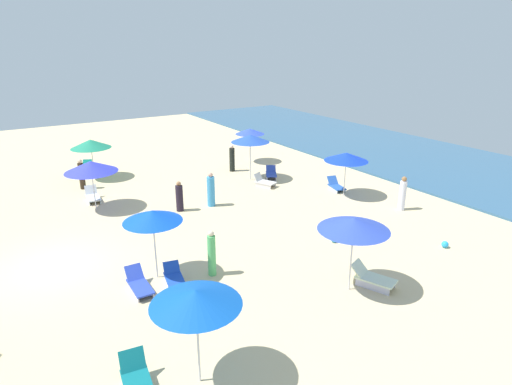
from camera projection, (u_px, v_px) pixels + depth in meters
The scene contains 27 objects.
ground_plane at pixel (52, 267), 16.02m from camera, with size 60.00×60.00×0.00m, color beige.
ocean at pixel (458, 168), 28.17m from camera, with size 60.00×11.51×0.12m, color #325C7F.
umbrella_0 at pixel (250, 131), 29.15m from camera, with size 1.94×1.94×2.30m.
umbrella_1 at pixel (346, 157), 22.63m from camera, with size 2.28×2.28×2.38m.
lounge_chair_1_0 at pixel (336, 186), 24.25m from camera, with size 1.44×0.88×0.64m.
umbrella_2 at pixel (91, 144), 25.68m from camera, with size 2.32×2.32×2.37m.
lounge_chair_2_0 at pixel (86, 168), 27.54m from camera, with size 1.52×1.07×0.66m.
umbrella_3 at pixel (250, 138), 25.27m from camera, with size 2.24×2.24×2.71m.
lounge_chair_3_0 at pixel (264, 182), 24.82m from camera, with size 1.35×1.08×0.71m.
lounge_chair_3_1 at pixel (271, 174), 26.26m from camera, with size 1.40×1.17×0.67m.
umbrella_4 at pixel (196, 298), 9.93m from camera, with size 2.14×2.14×2.54m.
lounge_chair_4_0 at pixel (137, 383), 10.25m from camera, with size 1.56×0.80×0.77m.
umbrella_5 at pixel (91, 166), 20.89m from camera, with size 2.50×2.50×2.43m.
lounge_chair_5_0 at pixel (93, 196), 22.59m from camera, with size 1.44×0.71×0.69m.
umbrella_6 at pixel (152, 216), 14.61m from camera, with size 2.00×2.00×2.52m.
lounge_chair_6_0 at pixel (139, 284), 14.48m from camera, with size 1.51×0.60×0.65m.
lounge_chair_6_1 at pixel (174, 278), 14.85m from camera, with size 1.37×0.79×0.61m.
umbrella_7 at pixel (354, 224), 13.84m from camera, with size 2.31×2.31×2.58m.
lounge_chair_7_0 at pixel (373, 278), 14.75m from camera, with size 1.61×1.16×0.71m.
beachgoer_0 at pixel (212, 254), 15.27m from camera, with size 0.38×0.38×1.70m.
beachgoer_1 at pixel (211, 191), 21.73m from camera, with size 0.40×0.40×1.73m.
beachgoer_2 at pixel (232, 159), 27.55m from camera, with size 0.40×0.40×1.69m.
beachgoer_3 at pixel (403, 194), 21.21m from camera, with size 0.45×0.45×1.70m.
beachgoer_4 at pixel (179, 197), 21.13m from camera, with size 0.40×0.40×1.49m.
beachgoer_5 at pixel (82, 175), 24.24m from camera, with size 0.38×0.38×1.71m.
beach_ball_0 at pixel (334, 240), 17.97m from camera, with size 0.24×0.24×0.24m, color #3196D0.
beach_ball_1 at pixel (445, 244), 17.51m from camera, with size 0.28×0.28×0.28m, color #259FE1.
Camera 1 is at (16.03, -1.21, 7.87)m, focal length 30.74 mm.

